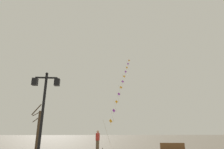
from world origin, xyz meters
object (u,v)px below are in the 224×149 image
(kite_train, at_px, (122,85))
(twin_lantern_lamp_post, at_px, (44,98))
(bare_tree, at_px, (38,128))
(kite_flyer, at_px, (98,140))

(kite_train, bearing_deg, twin_lantern_lamp_post, -110.95)
(kite_train, xyz_separation_m, bare_tree, (-9.35, -7.89, -6.46))
(kite_flyer, bearing_deg, twin_lantern_lamp_post, 175.09)
(bare_tree, bearing_deg, kite_train, 40.15)
(twin_lantern_lamp_post, distance_m, kite_flyer, 7.72)
(kite_train, bearing_deg, bare_tree, -139.85)
(twin_lantern_lamp_post, relative_size, kite_flyer, 2.80)
(kite_train, relative_size, bare_tree, 3.97)
(kite_train, bearing_deg, kite_flyer, -108.97)
(kite_train, distance_m, kite_flyer, 13.18)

